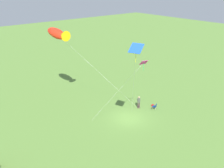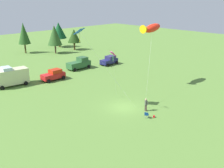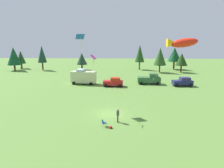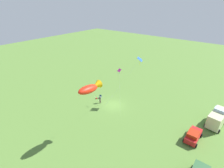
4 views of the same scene
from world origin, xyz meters
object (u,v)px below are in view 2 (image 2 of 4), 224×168
(car_red_sedan, at_px, (54,75))
(kite_diamond_rainbow, at_px, (113,56))
(van_camper_beige, at_px, (11,76))
(kite_large_fish, at_px, (151,28))
(truck_green_flatbed, at_px, (79,64))
(folding_chair, at_px, (147,115))
(backpack_on_grass, at_px, (154,116))
(kite_diamond_blue, at_px, (81,33))
(car_navy_hatch, at_px, (109,60))
(person_kite_flyer, at_px, (146,104))

(car_red_sedan, xyz_separation_m, kite_diamond_rainbow, (-1.96, -17.07, 6.53))
(van_camper_beige, xyz_separation_m, kite_large_fish, (16.85, -15.87, 7.87))
(kite_diamond_rainbow, bearing_deg, truck_green_flatbed, 63.31)
(folding_chair, xyz_separation_m, kite_diamond_rainbow, (-1.46, 4.43, 6.99))
(backpack_on_grass, bearing_deg, kite_diamond_blue, 119.44)
(truck_green_flatbed, height_order, car_navy_hatch, truck_green_flatbed)
(van_camper_beige, relative_size, truck_green_flatbed, 1.13)
(van_camper_beige, xyz_separation_m, car_red_sedan, (6.82, -2.24, -0.69))
(van_camper_beige, bearing_deg, backpack_on_grass, 113.76)
(van_camper_beige, height_order, kite_diamond_rainbow, kite_diamond_rainbow)
(kite_diamond_blue, bearing_deg, car_red_sedan, 72.67)
(backpack_on_grass, bearing_deg, van_camper_beige, 106.46)
(person_kite_flyer, relative_size, truck_green_flatbed, 0.35)
(van_camper_beige, distance_m, kite_diamond_blue, 18.31)
(backpack_on_grass, bearing_deg, kite_large_fish, 40.95)
(person_kite_flyer, xyz_separation_m, car_navy_hatch, (13.73, 20.98, -0.07))
(kite_diamond_rainbow, bearing_deg, van_camper_beige, 104.13)
(folding_chair, bearing_deg, kite_diamond_blue, 90.81)
(car_navy_hatch, bearing_deg, truck_green_flatbed, 159.05)
(car_red_sedan, height_order, kite_diamond_blue, kite_diamond_blue)
(kite_diamond_rainbow, bearing_deg, folding_chair, -71.74)
(folding_chair, distance_m, kite_diamond_rainbow, 8.41)
(folding_chair, distance_m, car_navy_hatch, 27.16)
(truck_green_flatbed, bearing_deg, person_kite_flyer, -106.82)
(folding_chair, height_order, van_camper_beige, van_camper_beige)
(van_camper_beige, distance_m, car_navy_hatch, 21.74)
(car_navy_hatch, bearing_deg, kite_diamond_blue, -148.19)
(backpack_on_grass, relative_size, truck_green_flatbed, 0.06)
(backpack_on_grass, distance_m, kite_diamond_rainbow, 9.18)
(kite_large_fish, xyz_separation_m, kite_diamond_blue, (-14.34, -0.15, 0.62))
(car_red_sedan, height_order, truck_green_flatbed, truck_green_flatbed)
(kite_large_fish, height_order, kite_diamond_rainbow, kite_large_fish)
(car_navy_hatch, xyz_separation_m, kite_diamond_blue, (-19.17, -14.67, 9.18))
(kite_diamond_blue, bearing_deg, truck_green_flatbed, 53.34)
(backpack_on_grass, bearing_deg, kite_diamond_rainbow, 114.97)
(car_red_sedan, bearing_deg, kite_large_fish, -53.02)
(car_navy_hatch, bearing_deg, kite_large_fish, -114.04)
(car_red_sedan, bearing_deg, van_camper_beige, 162.40)
(person_kite_flyer, distance_m, folding_chair, 2.23)
(person_kite_flyer, xyz_separation_m, car_red_sedan, (-1.15, 20.09, -0.07))
(kite_diamond_blue, xyz_separation_m, kite_diamond_rainbow, (2.34, -3.29, -2.65))
(person_kite_flyer, bearing_deg, folding_chair, -132.93)
(car_navy_hatch, relative_size, kite_large_fish, 0.38)
(backpack_on_grass, height_order, kite_diamond_blue, kite_diamond_blue)
(car_navy_hatch, bearing_deg, backpack_on_grass, -127.96)
(car_navy_hatch, distance_m, kite_diamond_rainbow, 25.46)
(van_camper_beige, height_order, kite_diamond_blue, kite_diamond_blue)
(backpack_on_grass, distance_m, car_navy_hatch, 27.14)
(kite_diamond_blue, bearing_deg, van_camper_beige, 98.92)
(car_red_sedan, distance_m, truck_green_flatbed, 8.48)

